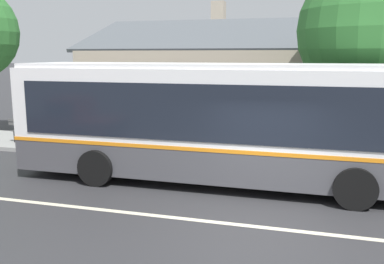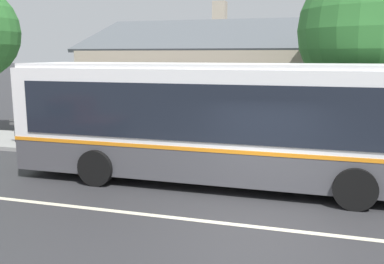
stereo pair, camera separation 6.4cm
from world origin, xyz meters
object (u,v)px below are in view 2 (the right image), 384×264
Objects in this scene: bench_down_street at (147,139)px; bench_by_building at (33,132)px; transit_bus at (219,120)px; street_tree_primary at (372,36)px.

bench_by_building is at bearing 178.74° from bench_down_street.
bench_by_building is at bearing 161.91° from transit_bus.
bench_down_street is (4.82, -0.11, -0.00)m from bench_by_building.
bench_down_street is 0.25× the size of street_tree_primary.
bench_by_building is 12.76m from street_tree_primary.
bench_down_street is at bearing -168.42° from street_tree_primary.
bench_by_building is 0.26× the size of street_tree_primary.
bench_down_street is (-3.19, 2.51, -1.20)m from transit_bus.
street_tree_primary reaches higher than transit_bus.
bench_by_building and bench_down_street have the same top height.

